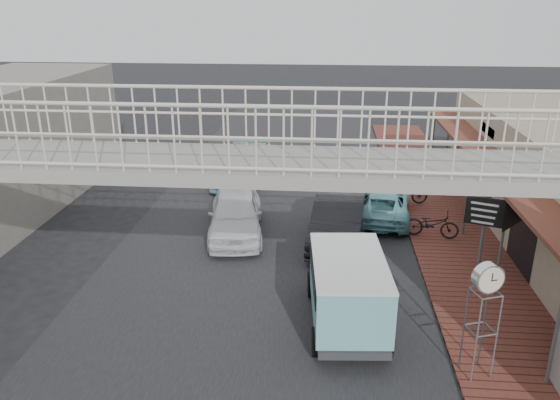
% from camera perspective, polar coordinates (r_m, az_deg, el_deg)
% --- Properties ---
extents(ground, '(120.00, 120.00, 0.00)m').
position_cam_1_polar(ground, '(15.53, -3.08, -10.37)').
color(ground, black).
rests_on(ground, ground).
extents(road_strip, '(10.00, 60.00, 0.01)m').
position_cam_1_polar(road_strip, '(15.52, -3.08, -10.35)').
color(road_strip, black).
rests_on(road_strip, ground).
extents(sidewalk, '(3.00, 40.00, 0.10)m').
position_cam_1_polar(sidewalk, '(18.58, 18.67, -5.91)').
color(sidewalk, brown).
rests_on(sidewalk, ground).
extents(footbridge, '(16.40, 2.40, 6.34)m').
position_cam_1_polar(footbridge, '(10.55, -6.40, -6.42)').
color(footbridge, gray).
rests_on(footbridge, ground).
extents(white_hatchback, '(2.44, 4.78, 1.56)m').
position_cam_1_polar(white_hatchback, '(19.35, -4.65, -1.45)').
color(white_hatchback, white).
rests_on(white_hatchback, ground).
extents(dark_sedan, '(2.15, 4.91, 1.57)m').
position_cam_1_polar(dark_sedan, '(18.88, 6.10, -2.05)').
color(dark_sedan, black).
rests_on(dark_sedan, ground).
extents(angkot_curb, '(2.43, 4.42, 1.17)m').
position_cam_1_polar(angkot_curb, '(21.15, 10.70, -0.39)').
color(angkot_curb, '#70BBC3').
rests_on(angkot_curb, ground).
extents(angkot_far, '(2.27, 4.85, 1.37)m').
position_cam_1_polar(angkot_far, '(25.14, -4.24, 3.46)').
color(angkot_far, '#76B8CC').
rests_on(angkot_far, ground).
extents(angkot_van, '(2.11, 4.12, 1.96)m').
position_cam_1_polar(angkot_van, '(13.92, 7.06, -8.47)').
color(angkot_van, black).
rests_on(angkot_van, ground).
extents(motorcycle_near, '(1.91, 0.99, 0.96)m').
position_cam_1_polar(motorcycle_near, '(19.67, 15.59, -2.42)').
color(motorcycle_near, black).
rests_on(motorcycle_near, sidewalk).
extents(motorcycle_far, '(1.67, 0.55, 0.99)m').
position_cam_1_polar(motorcycle_far, '(22.64, 13.15, 0.83)').
color(motorcycle_far, black).
rests_on(motorcycle_far, sidewalk).
extents(street_clock, '(0.70, 0.65, 2.69)m').
position_cam_1_polar(street_clock, '(12.27, 20.83, -8.14)').
color(street_clock, '#59595B').
rests_on(street_clock, sidewalk).
extents(arrow_sign, '(1.68, 1.13, 2.78)m').
position_cam_1_polar(arrow_sign, '(16.10, 23.07, -1.64)').
color(arrow_sign, '#59595B').
rests_on(arrow_sign, sidewalk).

